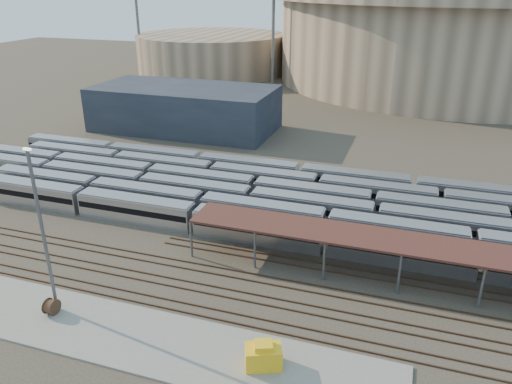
{
  "coord_description": "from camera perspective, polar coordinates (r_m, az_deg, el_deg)",
  "views": [
    {
      "loc": [
        17.66,
        -49.15,
        33.09
      ],
      "look_at": [
        -2.87,
        12.0,
        5.42
      ],
      "focal_mm": 35.0,
      "sensor_mm": 36.0,
      "label": 1
    }
  ],
  "objects": [
    {
      "name": "floodlight_0",
      "position": [
        166.6,
        1.99,
        18.92
      ],
      "size": [
        4.0,
        1.0,
        38.4
      ],
      "color": "#5C5D62",
      "rests_on": "ground"
    },
    {
      "name": "apron",
      "position": [
        52.61,
        -12.13,
        -16.24
      ],
      "size": [
        50.0,
        9.0,
        0.2
      ],
      "primitive_type": "cube",
      "color": "gray",
      "rests_on": "ground"
    },
    {
      "name": "empty_tracks",
      "position": [
        57.88,
        -2.72,
        -11.57
      ],
      "size": [
        170.0,
        9.62,
        0.18
      ],
      "color": "#4C3323",
      "rests_on": "ground"
    },
    {
      "name": "cable_reel_west",
      "position": [
        58.44,
        -22.33,
        -12.01
      ],
      "size": [
        1.07,
        1.8,
        1.74
      ],
      "primitive_type": "cylinder",
      "rotation": [
        0.0,
        1.57,
        -0.06
      ],
      "color": "#543621",
      "rests_on": "apron"
    },
    {
      "name": "floodlight_1",
      "position": [
        198.25,
        -13.42,
        19.04
      ],
      "size": [
        4.0,
        1.0,
        38.4
      ],
      "color": "#5C5D62",
      "rests_on": "ground"
    },
    {
      "name": "secondary_arena",
      "position": [
        196.99,
        -5.02,
        15.53
      ],
      "size": [
        56.0,
        56.0,
        14.0
      ],
      "primitive_type": "cylinder",
      "color": "#9E866B",
      "rests_on": "ground"
    },
    {
      "name": "inspection_shed",
      "position": [
        60.28,
        20.54,
        -6.2
      ],
      "size": [
        60.3,
        6.0,
        5.3
      ],
      "color": "#5C5D62",
      "rests_on": "ground"
    },
    {
      "name": "floodlight_3",
      "position": [
        211.34,
        11.67,
        19.4
      ],
      "size": [
        4.0,
        1.0,
        38.4
      ],
      "color": "#5C5D62",
      "rests_on": "ground"
    },
    {
      "name": "subway_trains",
      "position": [
        76.34,
        4.41,
        -1.05
      ],
      "size": [
        126.19,
        23.9,
        3.6
      ],
      "color": "#B3B2B7",
      "rests_on": "ground"
    },
    {
      "name": "yellow_equipment",
      "position": [
        48.06,
        0.85,
        -18.3
      ],
      "size": [
        3.86,
        3.18,
        2.07
      ],
      "primitive_type": "cube",
      "rotation": [
        0.0,
        0.0,
        0.39
      ],
      "color": "yellow",
      "rests_on": "apron"
    },
    {
      "name": "ground",
      "position": [
        61.83,
        -1.03,
        -9.14
      ],
      "size": [
        420.0,
        420.0,
        0.0
      ],
      "primitive_type": "plane",
      "color": "#383026",
      "rests_on": "ground"
    },
    {
      "name": "service_building",
      "position": [
        120.04,
        -8.15,
        9.46
      ],
      "size": [
        42.0,
        20.0,
        10.0
      ],
      "primitive_type": "cube",
      "color": "#1E232D",
      "rests_on": "ground"
    },
    {
      "name": "stadium",
      "position": [
        190.02,
        21.65,
        16.67
      ],
      "size": [
        124.0,
        124.0,
        32.5
      ],
      "color": "#9E866B",
      "rests_on": "ground"
    },
    {
      "name": "yard_light_pole",
      "position": [
        54.92,
        -23.17,
        -4.37
      ],
      "size": [
        0.82,
        0.36,
        18.24
      ],
      "color": "#5C5D62",
      "rests_on": "apron"
    }
  ]
}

